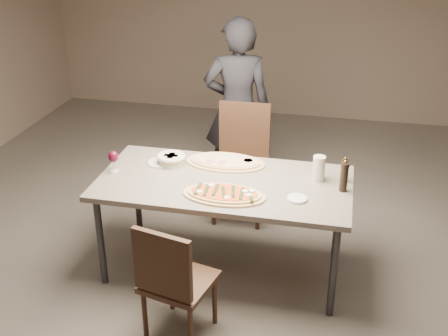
% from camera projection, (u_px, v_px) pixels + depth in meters
% --- Properties ---
extents(room, '(7.00, 7.00, 7.00)m').
position_uv_depth(room, '(224.00, 93.00, 3.71)').
color(room, '#5F5952').
rests_on(room, ground).
extents(dining_table, '(1.80, 0.90, 0.75)m').
position_uv_depth(dining_table, '(224.00, 188.00, 4.02)').
color(dining_table, gray).
rests_on(dining_table, ground).
extents(zucchini_pizza, '(0.57, 0.31, 0.05)m').
position_uv_depth(zucchini_pizza, '(224.00, 194.00, 3.78)').
color(zucchini_pizza, tan).
rests_on(zucchini_pizza, dining_table).
extents(ham_pizza, '(0.61, 0.34, 0.04)m').
position_uv_depth(ham_pizza, '(225.00, 162.00, 4.24)').
color(ham_pizza, tan).
rests_on(ham_pizza, dining_table).
extents(bread_basket, '(0.22, 0.22, 0.08)m').
position_uv_depth(bread_basket, '(171.00, 158.00, 4.22)').
color(bread_basket, beige).
rests_on(bread_basket, dining_table).
extents(oil_dish, '(0.14, 0.14, 0.02)m').
position_uv_depth(oil_dish, '(297.00, 199.00, 3.74)').
color(oil_dish, white).
rests_on(oil_dish, dining_table).
extents(pepper_mill_left, '(0.06, 0.06, 0.23)m').
position_uv_depth(pepper_mill_left, '(344.00, 176.00, 3.81)').
color(pepper_mill_left, black).
rests_on(pepper_mill_left, dining_table).
extents(pepper_mill_right, '(0.05, 0.05, 0.19)m').
position_uv_depth(pepper_mill_right, '(344.00, 170.00, 3.95)').
color(pepper_mill_right, black).
rests_on(pepper_mill_right, dining_table).
extents(carafe, '(0.09, 0.09, 0.18)m').
position_uv_depth(carafe, '(319.00, 168.00, 3.96)').
color(carafe, silver).
rests_on(carafe, dining_table).
extents(wine_glass, '(0.07, 0.07, 0.17)m').
position_uv_depth(wine_glass, '(113.00, 157.00, 4.08)').
color(wine_glass, silver).
rests_on(wine_glass, dining_table).
extents(side_plate, '(0.18, 0.18, 0.01)m').
position_uv_depth(side_plate, '(160.00, 163.00, 4.25)').
color(side_plate, white).
rests_on(side_plate, dining_table).
extents(chair_near, '(0.48, 0.48, 0.85)m').
position_uv_depth(chair_near, '(172.00, 278.00, 3.42)').
color(chair_near, '#3C2619').
rests_on(chair_near, ground).
extents(chair_far, '(0.48, 0.48, 0.99)m').
position_uv_depth(chair_far, '(242.00, 155.00, 4.87)').
color(chair_far, '#3C2619').
rests_on(chair_far, ground).
extents(diner, '(0.68, 0.52, 1.67)m').
position_uv_depth(diner, '(237.00, 109.00, 5.10)').
color(diner, black).
rests_on(diner, ground).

